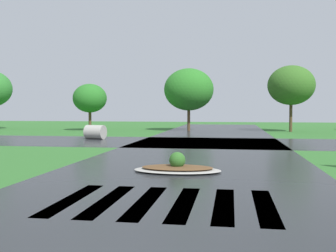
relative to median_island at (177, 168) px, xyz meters
name	(u,v)px	position (x,y,z in m)	size (l,w,h in m)	color
asphalt_roadway	(190,167)	(0.32, 1.16, -0.14)	(9.29, 80.00, 0.01)	#232628
asphalt_cross_road	(207,142)	(0.32, 11.96, -0.14)	(90.00, 8.36, 0.01)	#232628
crosswalk_stripes	(165,202)	(0.32, -4.50, -0.14)	(4.95, 3.44, 0.01)	white
median_island	(177,168)	(0.00, 0.00, 0.00)	(3.00, 1.72, 0.68)	#9E9B93
drainage_pipe_stack	(95,132)	(-7.70, 13.63, 0.36)	(1.51, 1.23, 0.99)	#9E9B93
background_treeline	(190,90)	(-2.19, 25.14, 3.85)	(43.79, 6.49, 6.15)	#4C3823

